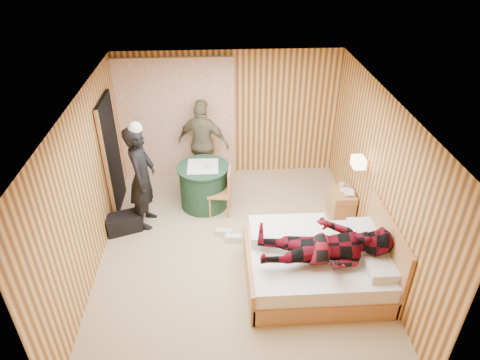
{
  "coord_description": "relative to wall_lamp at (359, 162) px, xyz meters",
  "views": [
    {
      "loc": [
        -0.24,
        -5.16,
        4.55
      ],
      "look_at": [
        0.09,
        0.44,
        1.05
      ],
      "focal_mm": 32.0,
      "sensor_mm": 36.0,
      "label": 1
    }
  ],
  "objects": [
    {
      "name": "floor",
      "position": [
        -1.92,
        -0.45,
        -1.3
      ],
      "size": [
        4.2,
        5.0,
        0.01
      ],
      "primitive_type": "cube",
      "color": "tan",
      "rests_on": "ground"
    },
    {
      "name": "ceiling",
      "position": [
        -1.92,
        -0.45,
        1.2
      ],
      "size": [
        4.2,
        5.0,
        0.01
      ],
      "primitive_type": "cube",
      "color": "white",
      "rests_on": "wall_back"
    },
    {
      "name": "wall_back",
      "position": [
        -1.92,
        2.05,
        -0.05
      ],
      "size": [
        4.2,
        0.02,
        2.5
      ],
      "primitive_type": "cube",
      "color": "#EDAE5B",
      "rests_on": "floor"
    },
    {
      "name": "wall_left",
      "position": [
        -4.02,
        -0.45,
        -0.05
      ],
      "size": [
        0.02,
        5.0,
        2.5
      ],
      "primitive_type": "cube",
      "color": "#EDAE5B",
      "rests_on": "floor"
    },
    {
      "name": "wall_right",
      "position": [
        0.18,
        -0.45,
        -0.05
      ],
      "size": [
        0.02,
        5.0,
        2.5
      ],
      "primitive_type": "cube",
      "color": "#EDAE5B",
      "rests_on": "floor"
    },
    {
      "name": "curtain",
      "position": [
        -2.92,
        1.98,
        -0.1
      ],
      "size": [
        2.2,
        0.08,
        2.4
      ],
      "primitive_type": "cube",
      "color": "silver",
      "rests_on": "floor"
    },
    {
      "name": "doorway",
      "position": [
        -3.98,
        0.95,
        -0.28
      ],
      "size": [
        0.06,
        0.9,
        2.05
      ],
      "primitive_type": "cube",
      "color": "black",
      "rests_on": "floor"
    },
    {
      "name": "wall_lamp",
      "position": [
        0.0,
        0.0,
        0.0
      ],
      "size": [
        0.26,
        0.24,
        0.16
      ],
      "color": "gold",
      "rests_on": "wall_right"
    },
    {
      "name": "bed",
      "position": [
        -0.8,
        -1.15,
        -1.0
      ],
      "size": [
        1.98,
        1.53,
        1.05
      ],
      "color": "tan",
      "rests_on": "floor"
    },
    {
      "name": "nightstand",
      "position": [
        -0.04,
        0.36,
        -1.03
      ],
      "size": [
        0.39,
        0.53,
        0.51
      ],
      "color": "tan",
      "rests_on": "floor"
    },
    {
      "name": "round_table",
      "position": [
        -2.43,
        0.87,
        -0.89
      ],
      "size": [
        0.92,
        0.92,
        0.81
      ],
      "color": "#1C3D2B",
      "rests_on": "floor"
    },
    {
      "name": "chair_far",
      "position": [
        -2.43,
        1.59,
        -0.76
      ],
      "size": [
        0.45,
        0.45,
        0.93
      ],
      "rotation": [
        0.0,
        0.0,
        -0.07
      ],
      "color": "tan",
      "rests_on": "floor"
    },
    {
      "name": "chair_near",
      "position": [
        -2.08,
        0.59,
        -0.79
      ],
      "size": [
        0.43,
        0.43,
        0.87
      ],
      "rotation": [
        0.0,
        0.0,
        -1.67
      ],
      "color": "tan",
      "rests_on": "floor"
    },
    {
      "name": "duffel_bag",
      "position": [
        -3.77,
        0.17,
        -1.14
      ],
      "size": [
        0.63,
        0.47,
        0.32
      ],
      "primitive_type": "cube",
      "rotation": [
        0.0,
        0.0,
        0.33
      ],
      "color": "black",
      "rests_on": "floor"
    },
    {
      "name": "sneaker_left",
      "position": [
        -2.1,
        -0.06,
        -1.24
      ],
      "size": [
        0.27,
        0.16,
        0.11
      ],
      "primitive_type": "cube",
      "rotation": [
        0.0,
        0.0,
        -0.22
      ],
      "color": "silver",
      "rests_on": "floor"
    },
    {
      "name": "sneaker_right",
      "position": [
        -1.95,
        -0.22,
        -1.24
      ],
      "size": [
        0.28,
        0.16,
        0.12
      ],
      "primitive_type": "cube",
      "rotation": [
        0.0,
        0.0,
        -0.2
      ],
      "color": "silver",
      "rests_on": "floor"
    },
    {
      "name": "woman_standing",
      "position": [
        -3.41,
        0.38,
        -0.39
      ],
      "size": [
        0.48,
        0.69,
        1.81
      ],
      "primitive_type": "imported",
      "rotation": [
        0.0,
        0.0,
        1.5
      ],
      "color": "black",
      "rests_on": "floor"
    },
    {
      "name": "man_at_table",
      "position": [
        -2.43,
        1.63,
        -0.44
      ],
      "size": [
        1.09,
        0.74,
        1.72
      ],
      "primitive_type": "imported",
      "rotation": [
        0.0,
        0.0,
        2.79
      ],
      "color": "#666244",
      "rests_on": "floor"
    },
    {
      "name": "man_on_bed",
      "position": [
        -0.77,
        -1.38,
        -0.34
      ],
      "size": [
        0.86,
        0.67,
        1.77
      ],
      "primitive_type": "imported",
      "rotation": [
        0.0,
        1.57,
        0.0
      ],
      "color": "maroon",
      "rests_on": "bed"
    },
    {
      "name": "book_lower",
      "position": [
        -0.04,
        0.31,
        -0.78
      ],
      "size": [
        0.26,
        0.28,
        0.02
      ],
      "primitive_type": "imported",
      "rotation": [
        0.0,
        0.0,
        0.59
      ],
      "color": "silver",
      "rests_on": "nightstand"
    },
    {
      "name": "book_upper",
      "position": [
        -0.04,
        0.31,
        -0.76
      ],
      "size": [
        0.19,
        0.24,
        0.02
      ],
      "primitive_type": "imported",
      "rotation": [
        0.0,
        0.0,
        -0.13
      ],
      "color": "silver",
      "rests_on": "nightstand"
    },
    {
      "name": "cup_nightstand",
      "position": [
        -0.04,
        0.49,
        -0.74
      ],
      "size": [
        0.13,
        0.13,
        0.09
      ],
      "primitive_type": "imported",
      "rotation": [
        0.0,
        0.0,
        0.34
      ],
      "color": "silver",
      "rests_on": "nightstand"
    },
    {
      "name": "cup_table",
      "position": [
        -2.33,
        0.82,
        -0.44
      ],
      "size": [
        0.16,
        0.16,
        0.1
      ],
      "primitive_type": "imported",
      "rotation": [
        0.0,
        0.0,
        0.4
      ],
      "color": "silver",
      "rests_on": "round_table"
    }
  ]
}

